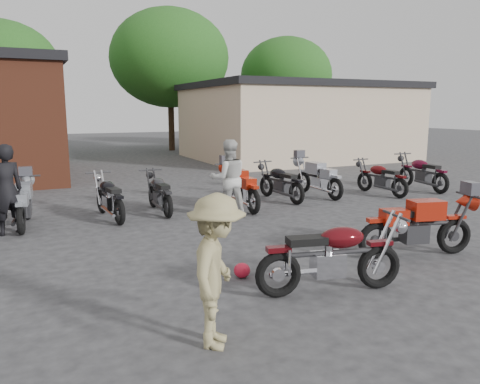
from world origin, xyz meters
name	(u,v)px	position (x,y,z in m)	size (l,w,h in m)	color
ground	(336,271)	(0.00, 0.00, 0.00)	(90.00, 90.00, 0.00)	#2C2C2F
stucco_building	(296,124)	(8.50, 15.00, 1.75)	(10.00, 8.00, 3.50)	tan
tree_1	(3,85)	(-5.00, 22.00, 3.70)	(5.92, 5.92, 7.40)	#154111
tree_2	(170,77)	(4.00, 22.00, 4.40)	(7.04, 7.04, 8.80)	#154111
tree_3	(286,89)	(12.00, 22.00, 3.80)	(6.08, 6.08, 7.60)	#154111
vintage_motorcycle	(333,251)	(-0.58, -0.69, 0.59)	(2.04, 0.67, 1.18)	#4D090E
sportbike	(419,223)	(1.72, 0.03, 0.59)	(2.03, 0.67, 1.18)	#B2200E
helmet	(242,270)	(-1.47, 0.36, 0.12)	(0.25, 0.25, 0.23)	red
person_dark	(6,190)	(-4.68, 4.60, 0.92)	(0.67, 0.44, 1.83)	black
person_light	(228,179)	(-0.02, 4.16, 0.91)	(0.88, 0.69, 1.82)	beige
person_tan	(217,271)	(-2.57, -1.36, 0.83)	(1.07, 0.62, 1.66)	tan
row_bike_1	(24,201)	(-4.39, 5.17, 0.56)	(1.92, 0.63, 1.11)	gray
row_bike_2	(109,195)	(-2.60, 5.14, 0.56)	(1.91, 0.63, 1.11)	black
row_bike_3	(159,191)	(-1.37, 5.30, 0.54)	(1.85, 0.61, 1.08)	#262629
row_bike_4	(240,185)	(0.62, 4.90, 0.59)	(2.04, 0.67, 1.18)	#AF230E
row_bike_5	(280,180)	(2.08, 5.40, 0.56)	(1.93, 0.64, 1.12)	black
row_bike_6	(318,176)	(3.39, 5.48, 0.59)	(2.03, 0.67, 1.17)	#9A9DA8
row_bike_7	(381,176)	(5.23, 4.91, 0.55)	(1.88, 0.62, 1.09)	#500A0C
row_bike_8	(422,171)	(6.96, 5.01, 0.60)	(2.05, 0.68, 1.19)	#4F091E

